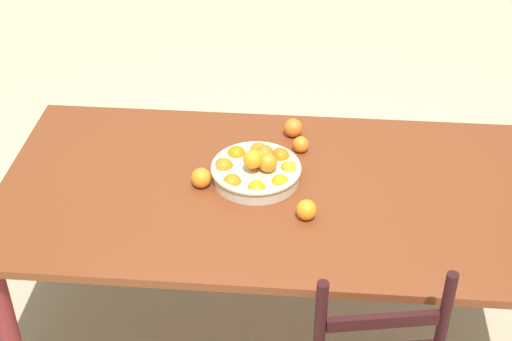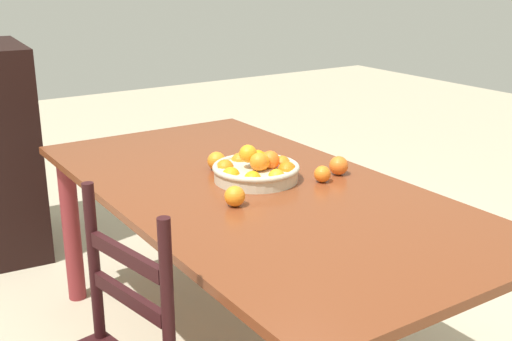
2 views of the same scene
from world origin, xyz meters
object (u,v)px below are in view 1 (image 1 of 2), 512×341
Objects in this scene: fruit_bowl at (257,169)px; orange_loose_2 at (301,144)px; dining_table at (271,210)px; orange_loose_1 at (293,128)px; orange_loose_3 at (201,178)px; orange_loose_0 at (306,210)px.

orange_loose_2 is (-0.16, -0.20, -0.01)m from fruit_bowl.
orange_loose_1 is at bearing -99.62° from dining_table.
fruit_bowl reaches higher than orange_loose_1.
orange_loose_2 is at bearing -143.82° from orange_loose_3.
orange_loose_0 is 0.43m from orange_loose_3.
orange_loose_3 reaches higher than orange_loose_0.
fruit_bowl is 4.49× the size of orange_loose_3.
dining_table is 0.30m from orange_loose_3.
orange_loose_1 reaches higher than dining_table.
orange_loose_2 is (-0.04, 0.11, -0.01)m from orange_loose_1.
fruit_bowl is (0.06, -0.05, 0.15)m from dining_table.
fruit_bowl is at bearing 68.51° from orange_loose_1.
orange_loose_1 is at bearing -82.46° from orange_loose_0.
fruit_bowl is at bearing -48.72° from orange_loose_0.
orange_loose_1 is (0.07, -0.54, 0.00)m from orange_loose_0.
orange_loose_0 reaches higher than orange_loose_2.
orange_loose_2 is (0.03, -0.43, -0.00)m from orange_loose_0.
orange_loose_1 is at bearing -72.26° from orange_loose_2.
dining_table is at bearing -177.72° from orange_loose_3.
fruit_bowl is 0.34m from orange_loose_1.
orange_loose_3 is at bearing -21.59° from orange_loose_0.
fruit_bowl reaches higher than orange_loose_0.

